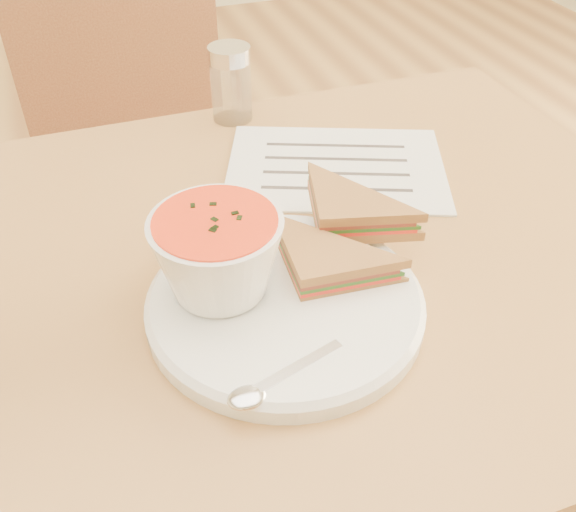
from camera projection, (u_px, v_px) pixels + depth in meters
name	position (u px, v px, depth m)	size (l,w,h in m)	color
dining_table	(259.00, 457.00, 0.92)	(1.00, 0.70, 0.75)	#9E6931
chair_far	(156.00, 194.00, 1.29)	(0.41, 0.41, 0.92)	brown
plate	(285.00, 304.00, 0.62)	(0.27, 0.27, 0.02)	white
soup_bowl	(218.00, 259.00, 0.59)	(0.12, 0.12, 0.08)	white
sandwich_half_a	(301.00, 294.00, 0.59)	(0.11, 0.11, 0.03)	#A16739
sandwich_half_b	(319.00, 233.00, 0.64)	(0.11, 0.11, 0.03)	#A16739
spoon	(294.00, 370.00, 0.54)	(0.16, 0.03, 0.01)	silver
paper_menu	(336.00, 167.00, 0.82)	(0.28, 0.20, 0.00)	white
condiment_shaker	(231.00, 84.00, 0.89)	(0.06, 0.06, 0.11)	silver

